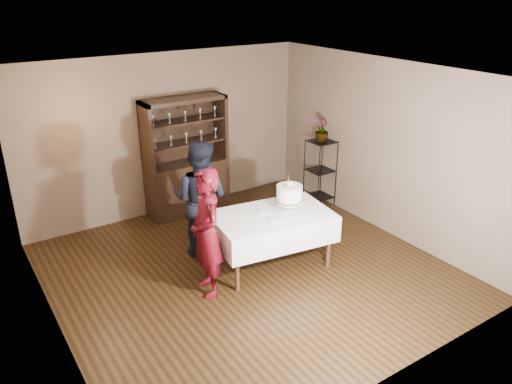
{
  "coord_description": "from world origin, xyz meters",
  "views": [
    {
      "loc": [
        -3.2,
        -5.05,
        3.72
      ],
      "look_at": [
        0.2,
        0.1,
        1.11
      ],
      "focal_mm": 35.0,
      "sensor_mm": 36.0,
      "label": 1
    }
  ],
  "objects_px": {
    "cake_table": "(272,226)",
    "man": "(200,199)",
    "potted_plant": "(322,130)",
    "china_hutch": "(187,175)",
    "cake": "(289,194)",
    "woman": "(206,233)",
    "plant_etagere": "(320,170)"
  },
  "relations": [
    {
      "from": "cake_table",
      "to": "cake",
      "type": "distance_m",
      "value": 0.5
    },
    {
      "from": "cake_table",
      "to": "woman",
      "type": "distance_m",
      "value": 1.08
    },
    {
      "from": "china_hutch",
      "to": "man",
      "type": "distance_m",
      "value": 1.53
    },
    {
      "from": "cake",
      "to": "potted_plant",
      "type": "relative_size",
      "value": 1.36
    },
    {
      "from": "plant_etagere",
      "to": "potted_plant",
      "type": "relative_size",
      "value": 2.97
    },
    {
      "from": "cake",
      "to": "potted_plant",
      "type": "xyz_separation_m",
      "value": [
        1.62,
        1.24,
        0.37
      ]
    },
    {
      "from": "cake",
      "to": "potted_plant",
      "type": "height_order",
      "value": "potted_plant"
    },
    {
      "from": "man",
      "to": "cake",
      "type": "xyz_separation_m",
      "value": [
        0.93,
        -0.87,
        0.16
      ]
    },
    {
      "from": "cake_table",
      "to": "man",
      "type": "xyz_separation_m",
      "value": [
        -0.64,
        0.87,
        0.25
      ]
    },
    {
      "from": "plant_etagere",
      "to": "man",
      "type": "bearing_deg",
      "value": -171.49
    },
    {
      "from": "cake_table",
      "to": "cake",
      "type": "xyz_separation_m",
      "value": [
        0.29,
        0.0,
        0.41
      ]
    },
    {
      "from": "plant_etagere",
      "to": "woman",
      "type": "bearing_deg",
      "value": -155.83
    },
    {
      "from": "plant_etagere",
      "to": "cake_table",
      "type": "bearing_deg",
      "value": -146.81
    },
    {
      "from": "plant_etagere",
      "to": "cake_table",
      "type": "distance_m",
      "value": 2.3
    },
    {
      "from": "woman",
      "to": "potted_plant",
      "type": "height_order",
      "value": "woman"
    },
    {
      "from": "woman",
      "to": "cake",
      "type": "relative_size",
      "value": 3.07
    },
    {
      "from": "potted_plant",
      "to": "plant_etagere",
      "type": "bearing_deg",
      "value": 30.26
    },
    {
      "from": "plant_etagere",
      "to": "man",
      "type": "distance_m",
      "value": 2.6
    },
    {
      "from": "man",
      "to": "cake",
      "type": "bearing_deg",
      "value": -174.17
    },
    {
      "from": "man",
      "to": "woman",
      "type": "bearing_deg",
      "value": 115.65
    },
    {
      "from": "china_hutch",
      "to": "potted_plant",
      "type": "height_order",
      "value": "china_hutch"
    },
    {
      "from": "woman",
      "to": "potted_plant",
      "type": "relative_size",
      "value": 4.19
    },
    {
      "from": "man",
      "to": "potted_plant",
      "type": "distance_m",
      "value": 2.63
    },
    {
      "from": "china_hutch",
      "to": "cake",
      "type": "height_order",
      "value": "china_hutch"
    },
    {
      "from": "china_hutch",
      "to": "cake",
      "type": "distance_m",
      "value": 2.37
    },
    {
      "from": "china_hutch",
      "to": "cake",
      "type": "relative_size",
      "value": 3.63
    },
    {
      "from": "plant_etagere",
      "to": "cake_table",
      "type": "xyz_separation_m",
      "value": [
        -1.92,
        -1.26,
        -0.04
      ]
    },
    {
      "from": "china_hutch",
      "to": "man",
      "type": "relative_size",
      "value": 1.16
    },
    {
      "from": "china_hutch",
      "to": "man",
      "type": "height_order",
      "value": "china_hutch"
    },
    {
      "from": "cake",
      "to": "man",
      "type": "bearing_deg",
      "value": 136.92
    },
    {
      "from": "china_hutch",
      "to": "woman",
      "type": "height_order",
      "value": "china_hutch"
    },
    {
      "from": "china_hutch",
      "to": "cake_table",
      "type": "bearing_deg",
      "value": -86.08
    }
  ]
}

